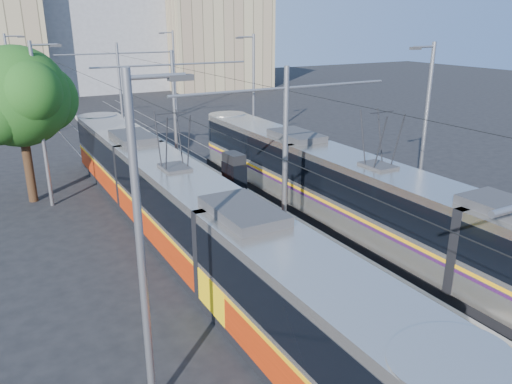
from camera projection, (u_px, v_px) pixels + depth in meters
ground at (437, 356)px, 13.86m from camera, size 160.00×160.00×0.00m
platform at (197, 185)px, 27.83m from camera, size 4.00×50.00×0.30m
tactile_strip_left at (172, 187)px, 27.11m from camera, size 0.70×50.00×0.01m
tactile_strip_right at (221, 179)px, 28.46m from camera, size 0.70×50.00×0.01m
rails at (197, 188)px, 27.88m from camera, size 8.71×70.00×0.03m
tram_left at (177, 206)px, 20.27m from camera, size 2.43×29.00×5.50m
tram_right at (375, 200)px, 20.46m from camera, size 2.43×29.41×5.50m
catenary at (217, 115)px, 24.07m from camera, size 9.20×70.00×7.00m
street_lamps at (168, 103)px, 29.82m from camera, size 15.18×38.22×8.00m
shelter at (234, 179)px, 23.90m from camera, size 0.79×1.22×2.63m
tree at (25, 98)px, 24.45m from camera, size 5.38×4.97×7.81m
building_centre at (99, 32)px, 67.00m from camera, size 18.36×14.28×14.92m
building_right at (213, 40)px, 68.91m from camera, size 14.28×10.20×12.62m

